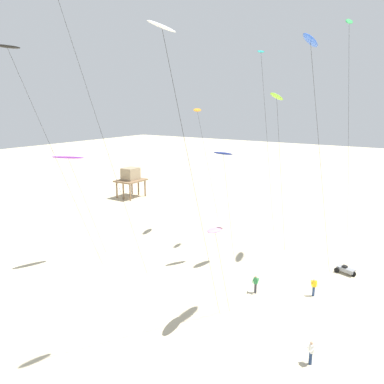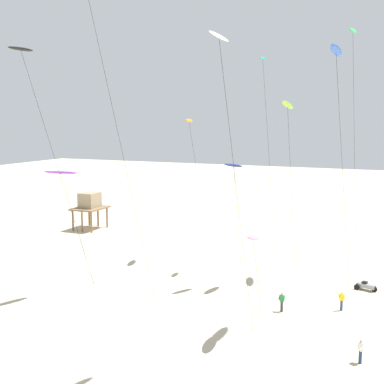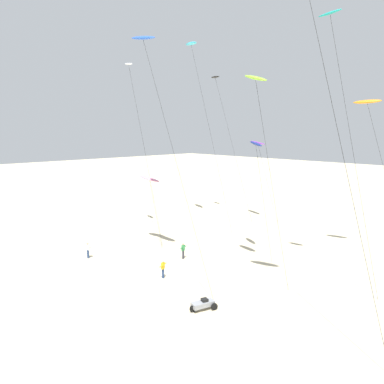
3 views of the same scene
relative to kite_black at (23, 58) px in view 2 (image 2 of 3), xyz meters
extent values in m
plane|color=beige|center=(11.64, -22.24, -20.40)|extent=(260.00, 260.00, 0.00)
ellipsoid|color=black|center=(-0.23, 0.02, 0.61)|extent=(2.10, 1.05, 0.35)
cylinder|color=#262626|center=(3.75, -0.26, -9.94)|extent=(7.99, 0.59, 20.94)
ellipsoid|color=pink|center=(4.49, -16.10, -12.73)|extent=(2.92, 1.50, 0.78)
cylinder|color=#262626|center=(5.66, -16.18, -16.62)|extent=(2.35, 0.19, 7.56)
ellipsoid|color=white|center=(-0.32, -15.21, 0.52)|extent=(2.17, 0.98, 0.67)
cylinder|color=#262626|center=(2.93, -15.44, -9.98)|extent=(6.52, 0.48, 20.86)
ellipsoid|color=green|center=(24.02, -19.97, 4.23)|extent=(3.35, 1.36, 1.37)
cylinder|color=#262626|center=(27.73, -20.23, -8.13)|extent=(7.44, 0.55, 24.55)
ellipsoid|color=navy|center=(15.26, -10.81, -8.64)|extent=(2.38, 1.57, 0.69)
cylinder|color=#262626|center=(16.53, -10.90, -14.57)|extent=(2.56, 0.20, 11.66)
ellipsoid|color=purple|center=(6.37, 2.03, -9.00)|extent=(3.44, 1.89, 0.76)
cylinder|color=#262626|center=(8.40, 1.89, -14.75)|extent=(4.08, 0.31, 11.32)
cylinder|color=#262626|center=(4.41, -5.73, -8.10)|extent=(8.31, 0.61, 24.61)
ellipsoid|color=#8CD833|center=(18.09, -15.09, -3.05)|extent=(2.51, 0.98, 0.94)
cylinder|color=#262626|center=(20.18, -15.23, -11.78)|extent=(4.19, 0.32, 17.24)
ellipsoid|color=orange|center=(22.74, -2.92, -4.53)|extent=(2.65, 1.42, 0.62)
cylinder|color=#262626|center=(25.37, -3.10, -12.53)|extent=(5.27, 0.40, 15.75)
ellipsoid|color=blue|center=(9.93, -20.53, 0.63)|extent=(3.12, 1.02, 0.98)
cylinder|color=#262626|center=(14.58, -20.86, -9.94)|extent=(9.32, 0.68, 20.93)
ellipsoid|color=teal|center=(22.39, -11.37, 1.82)|extent=(1.91, 0.76, 0.58)
cylinder|color=#262626|center=(25.17, -11.56, -9.33)|extent=(5.59, 0.42, 22.14)
cylinder|color=#33333D|center=(10.87, -16.75, -19.96)|extent=(0.22, 0.22, 0.88)
cube|color=#338C4C|center=(10.87, -16.75, -19.23)|extent=(0.23, 0.36, 0.58)
sphere|color=tan|center=(10.87, -16.75, -18.83)|extent=(0.20, 0.20, 0.20)
cylinder|color=#338C4C|center=(10.89, -16.96, -19.18)|extent=(0.51, 0.14, 0.39)
cylinder|color=#338C4C|center=(10.85, -16.53, -19.18)|extent=(0.51, 0.14, 0.39)
cylinder|color=navy|center=(13.17, -21.30, -19.96)|extent=(0.22, 0.22, 0.88)
cube|color=gold|center=(13.17, -21.30, -19.23)|extent=(0.31, 0.39, 0.58)
sphere|color=beige|center=(13.17, -21.30, -18.83)|extent=(0.20, 0.20, 0.20)
cylinder|color=gold|center=(13.25, -21.50, -19.18)|extent=(0.50, 0.27, 0.39)
cylinder|color=gold|center=(13.08, -21.09, -19.18)|extent=(0.50, 0.27, 0.39)
cylinder|color=navy|center=(3.90, -23.75, -19.96)|extent=(0.22, 0.22, 0.88)
cube|color=white|center=(3.90, -23.75, -19.23)|extent=(0.38, 0.38, 0.58)
sphere|color=tan|center=(3.90, -23.75, -18.83)|extent=(0.20, 0.20, 0.20)
cylinder|color=white|center=(3.74, -23.91, -19.18)|extent=(0.41, 0.42, 0.39)
cylinder|color=white|center=(4.06, -23.60, -19.18)|extent=(0.41, 0.42, 0.39)
cylinder|color=#846647|center=(29.70, 15.39, -18.89)|extent=(0.28, 0.28, 3.01)
cylinder|color=#846647|center=(33.72, 15.39, -18.89)|extent=(0.28, 0.28, 3.01)
cylinder|color=#846647|center=(29.70, 18.58, -18.89)|extent=(0.28, 0.28, 3.01)
cylinder|color=#846647|center=(33.72, 18.58, -18.89)|extent=(0.28, 0.28, 3.01)
cylinder|color=#846647|center=(29.70, 16.98, -18.89)|extent=(0.28, 0.28, 3.01)
cylinder|color=#846647|center=(33.72, 16.98, -18.89)|extent=(0.28, 0.28, 3.01)
cube|color=#846647|center=(31.71, 16.98, -17.27)|extent=(5.03, 3.99, 0.24)
cube|color=#9E896B|center=(31.71, 16.98, -16.06)|extent=(2.77, 2.39, 2.16)
cube|color=gray|center=(19.51, -22.70, -19.96)|extent=(1.16, 1.83, 0.36)
cube|color=black|center=(19.55, -22.56, -19.68)|extent=(0.55, 0.55, 0.20)
cylinder|color=black|center=(19.28, -23.48, -20.14)|extent=(0.26, 0.53, 0.52)
cylinder|color=black|center=(20.15, -22.14, -20.14)|extent=(0.26, 0.53, 0.52)
cylinder|color=black|center=(19.28, -21.88, -20.14)|extent=(0.26, 0.53, 0.52)
camera|label=1|loc=(-18.61, -29.23, -3.68)|focal=35.71mm
camera|label=2|loc=(-29.89, -26.48, -4.38)|focal=48.05mm
camera|label=3|loc=(35.90, -39.59, -7.49)|focal=32.21mm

